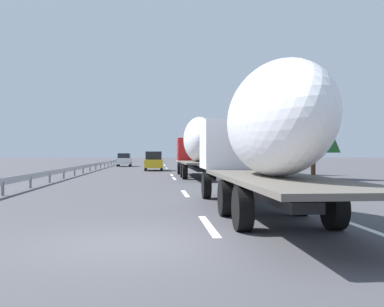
{
  "coord_description": "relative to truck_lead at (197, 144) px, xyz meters",
  "views": [
    {
      "loc": [
        -8.71,
        -0.49,
        1.81
      ],
      "look_at": [
        21.29,
        -3.0,
        1.79
      ],
      "focal_mm": 40.56,
      "sensor_mm": 36.0,
      "label": 1
    }
  ],
  "objects": [
    {
      "name": "lane_stripe_8",
      "position": [
        64.0,
        1.8,
        -2.48
      ],
      "size": [
        3.2,
        0.2,
        0.01
      ],
      "primitive_type": "cube",
      "color": "white",
      "rests_on": "ground_plane"
    },
    {
      "name": "lane_stripe_1",
      "position": [
        -13.02,
        1.8,
        -2.48
      ],
      "size": [
        3.2,
        0.2,
        0.01
      ],
      "primitive_type": "cube",
      "color": "white",
      "rests_on": "ground_plane"
    },
    {
      "name": "road_sign",
      "position": [
        21.65,
        -3.1,
        -0.34
      ],
      "size": [
        0.1,
        0.9,
        3.09
      ],
      "color": "gray",
      "rests_on": "ground_plane"
    },
    {
      "name": "tree_3",
      "position": [
        -2.81,
        -7.9,
        1.69
      ],
      "size": [
        3.66,
        3.66,
        6.52
      ],
      "color": "#472D19",
      "rests_on": "ground_plane"
    },
    {
      "name": "lane_stripe_7",
      "position": [
        52.88,
        1.8,
        -2.48
      ],
      "size": [
        3.2,
        0.2,
        0.01
      ],
      "primitive_type": "cube",
      "color": "white",
      "rests_on": "ground_plane"
    },
    {
      "name": "lane_stripe_6",
      "position": [
        35.71,
        1.8,
        -2.48
      ],
      "size": [
        3.2,
        0.2,
        0.01
      ],
      "primitive_type": "cube",
      "color": "white",
      "rests_on": "ground_plane"
    },
    {
      "name": "ground_plane",
      "position": [
        16.36,
        3.6,
        -2.48
      ],
      "size": [
        260.0,
        260.0,
        0.0
      ],
      "primitive_type": "plane",
      "color": "#424247"
    },
    {
      "name": "car_white_van",
      "position": [
        27.63,
        7.43,
        -1.57
      ],
      "size": [
        4.22,
        1.82,
        1.8
      ],
      "color": "white",
      "rests_on": "ground_plane"
    },
    {
      "name": "tree_2",
      "position": [
        64.19,
        -7.86,
        0.8
      ],
      "size": [
        3.65,
        3.65,
        5.25
      ],
      "color": "#472D19",
      "rests_on": "ground_plane"
    },
    {
      "name": "truck_trailing",
      "position": [
        -19.89,
        -0.0,
        -0.1
      ],
      "size": [
        13.36,
        2.55,
        4.17
      ],
      "color": "silver",
      "rests_on": "ground_plane"
    },
    {
      "name": "edge_line_right",
      "position": [
        21.36,
        -1.9,
        -2.48
      ],
      "size": [
        110.0,
        0.2,
        0.01
      ],
      "primitive_type": "cube",
      "color": "white",
      "rests_on": "ground_plane"
    },
    {
      "name": "car_yellow_coupe",
      "position": [
        13.05,
        3.34,
        -1.5
      ],
      "size": [
        4.48,
        1.87,
        1.99
      ],
      "color": "gold",
      "rests_on": "ground_plane"
    },
    {
      "name": "tree_0",
      "position": [
        4.11,
        -6.46,
        2.19
      ],
      "size": [
        3.85,
        3.85,
        7.64
      ],
      "color": "#472D19",
      "rests_on": "ground_plane"
    },
    {
      "name": "lane_stripe_5",
      "position": [
        31.43,
        1.8,
        -2.48
      ],
      "size": [
        3.2,
        0.2,
        0.01
      ],
      "primitive_type": "cube",
      "color": "white",
      "rests_on": "ground_plane"
    },
    {
      "name": "guardrail_median",
      "position": [
        19.36,
        9.6,
        -1.9
      ],
      "size": [
        94.0,
        0.1,
        0.76
      ],
      "color": "#9EA0A5",
      "rests_on": "ground_plane"
    },
    {
      "name": "lane_stripe_0",
      "position": [
        -21.64,
        1.8,
        -2.48
      ],
      "size": [
        3.2,
        0.2,
        0.01
      ],
      "primitive_type": "cube",
      "color": "white",
      "rests_on": "ground_plane"
    },
    {
      "name": "tree_1",
      "position": [
        51.07,
        -9.38,
        1.66
      ],
      "size": [
        3.17,
        3.17,
        7.04
      ],
      "color": "#472D19",
      "rests_on": "ground_plane"
    },
    {
      "name": "lane_stripe_3",
      "position": [
        3.28,
        1.8,
        -2.48
      ],
      "size": [
        3.2,
        0.2,
        0.01
      ],
      "primitive_type": "cube",
      "color": "white",
      "rests_on": "ground_plane"
    },
    {
      "name": "truck_lead",
      "position": [
        0.0,
        0.0,
        0.0
      ],
      "size": [
        13.13,
        2.55,
        4.41
      ],
      "color": "#B21919",
      "rests_on": "ground_plane"
    },
    {
      "name": "car_red_compact",
      "position": [
        55.91,
        3.58,
        -1.58
      ],
      "size": [
        4.2,
        1.73,
        1.79
      ],
      "color": "red",
      "rests_on": "ground_plane"
    },
    {
      "name": "lane_stripe_2",
      "position": [
        -1.47,
        1.8,
        -2.48
      ],
      "size": [
        3.2,
        0.2,
        0.01
      ],
      "primitive_type": "cube",
      "color": "white",
      "rests_on": "ground_plane"
    },
    {
      "name": "lane_stripe_4",
      "position": [
        20.36,
        1.8,
        -2.48
      ],
      "size": [
        3.2,
        0.2,
        0.01
      ],
      "primitive_type": "cube",
      "color": "white",
      "rests_on": "ground_plane"
    }
  ]
}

